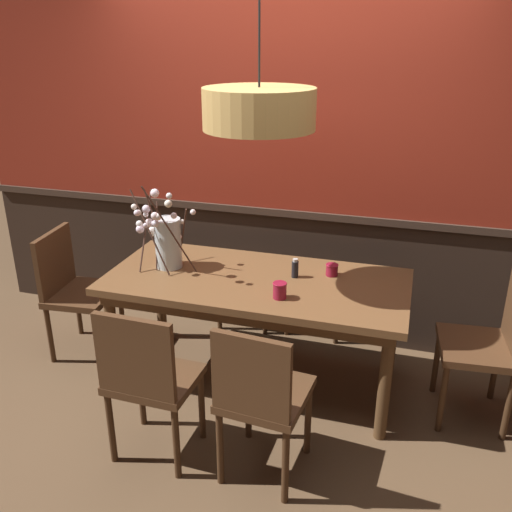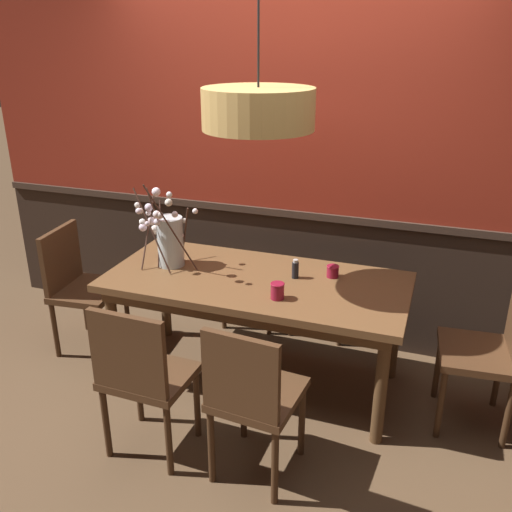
{
  "view_description": "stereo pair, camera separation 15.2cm",
  "coord_description": "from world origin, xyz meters",
  "px_view_note": "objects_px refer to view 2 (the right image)",
  "views": [
    {
      "loc": [
        0.89,
        -2.98,
        2.15
      ],
      "look_at": [
        0.0,
        0.0,
        0.88
      ],
      "focal_mm": 38.99,
      "sensor_mm": 36.0,
      "label": 1
    },
    {
      "loc": [
        1.03,
        -2.93,
        2.15
      ],
      "look_at": [
        0.0,
        0.0,
        0.88
      ],
      "focal_mm": 38.99,
      "sensor_mm": 36.0,
      "label": 2
    }
  ],
  "objects_px": {
    "dining_table": "(256,291)",
    "vase_with_blossoms": "(168,240)",
    "chair_head_east_end": "(493,344)",
    "candle_holder_nearer_center": "(333,271)",
    "condiment_bottle": "(295,269)",
    "chair_near_side_right": "(252,394)",
    "chair_near_side_left": "(142,373)",
    "chair_far_side_left": "(255,254)",
    "chair_head_west_end": "(78,282)",
    "pendant_lamp": "(258,109)",
    "chair_far_side_right": "(326,263)",
    "candle_holder_nearer_edge": "(277,291)"
  },
  "relations": [
    {
      "from": "dining_table",
      "to": "vase_with_blossoms",
      "type": "height_order",
      "value": "vase_with_blossoms"
    },
    {
      "from": "chair_head_east_end",
      "to": "candle_holder_nearer_center",
      "type": "distance_m",
      "value": 0.99
    },
    {
      "from": "condiment_bottle",
      "to": "vase_with_blossoms",
      "type": "bearing_deg",
      "value": -174.64
    },
    {
      "from": "dining_table",
      "to": "chair_near_side_right",
      "type": "distance_m",
      "value": 0.87
    },
    {
      "from": "chair_near_side_left",
      "to": "chair_head_east_end",
      "type": "distance_m",
      "value": 1.93
    },
    {
      "from": "chair_far_side_left",
      "to": "vase_with_blossoms",
      "type": "distance_m",
      "value": 0.96
    },
    {
      "from": "chair_head_west_end",
      "to": "pendant_lamp",
      "type": "distance_m",
      "value": 1.87
    },
    {
      "from": "chair_far_side_left",
      "to": "chair_far_side_right",
      "type": "distance_m",
      "value": 0.56
    },
    {
      "from": "vase_with_blossoms",
      "to": "candle_holder_nearer_edge",
      "type": "height_order",
      "value": "vase_with_blossoms"
    },
    {
      "from": "dining_table",
      "to": "pendant_lamp",
      "type": "height_order",
      "value": "pendant_lamp"
    },
    {
      "from": "chair_head_west_end",
      "to": "candle_holder_nearer_center",
      "type": "relative_size",
      "value": 11.22
    },
    {
      "from": "chair_head_west_end",
      "to": "chair_near_side_left",
      "type": "bearing_deg",
      "value": -40.41
    },
    {
      "from": "chair_far_side_right",
      "to": "candle_holder_nearer_edge",
      "type": "bearing_deg",
      "value": -92.61
    },
    {
      "from": "chair_head_east_end",
      "to": "chair_far_side_left",
      "type": "xyz_separation_m",
      "value": [
        -1.69,
        0.82,
        0.0
      ]
    },
    {
      "from": "chair_far_side_right",
      "to": "chair_near_side_right",
      "type": "bearing_deg",
      "value": -89.55
    },
    {
      "from": "chair_near_side_left",
      "to": "chair_head_east_end",
      "type": "xyz_separation_m",
      "value": [
        1.71,
        0.88,
        0.02
      ]
    },
    {
      "from": "chair_far_side_left",
      "to": "candle_holder_nearer_center",
      "type": "xyz_separation_m",
      "value": [
        0.74,
        -0.66,
        0.24
      ]
    },
    {
      "from": "pendant_lamp",
      "to": "candle_holder_nearer_edge",
      "type": "bearing_deg",
      "value": -39.96
    },
    {
      "from": "chair_far_side_left",
      "to": "candle_holder_nearer_edge",
      "type": "xyz_separation_m",
      "value": [
        0.51,
        -1.06,
        0.25
      ]
    },
    {
      "from": "chair_near_side_right",
      "to": "vase_with_blossoms",
      "type": "relative_size",
      "value": 1.56
    },
    {
      "from": "chair_far_side_left",
      "to": "candle_holder_nearer_center",
      "type": "distance_m",
      "value": 1.02
    },
    {
      "from": "chair_near_side_left",
      "to": "chair_far_side_left",
      "type": "relative_size",
      "value": 0.94
    },
    {
      "from": "chair_far_side_left",
      "to": "candle_holder_nearer_center",
      "type": "height_order",
      "value": "chair_far_side_left"
    },
    {
      "from": "chair_far_side_left",
      "to": "vase_with_blossoms",
      "type": "bearing_deg",
      "value": -109.54
    },
    {
      "from": "chair_near_side_left",
      "to": "chair_near_side_right",
      "type": "distance_m",
      "value": 0.59
    },
    {
      "from": "dining_table",
      "to": "chair_far_side_right",
      "type": "bearing_deg",
      "value": 73.5
    },
    {
      "from": "candle_holder_nearer_center",
      "to": "pendant_lamp",
      "type": "distance_m",
      "value": 1.1
    },
    {
      "from": "chair_head_east_end",
      "to": "pendant_lamp",
      "type": "relative_size",
      "value": 0.9
    },
    {
      "from": "chair_near_side_left",
      "to": "chair_near_side_right",
      "type": "bearing_deg",
      "value": 2.88
    },
    {
      "from": "chair_near_side_left",
      "to": "candle_holder_nearer_edge",
      "type": "xyz_separation_m",
      "value": [
        0.53,
        0.63,
        0.27
      ]
    },
    {
      "from": "chair_near_side_right",
      "to": "candle_holder_nearer_edge",
      "type": "xyz_separation_m",
      "value": [
        -0.06,
        0.6,
        0.27
      ]
    },
    {
      "from": "candle_holder_nearer_edge",
      "to": "vase_with_blossoms",
      "type": "bearing_deg",
      "value": 163.92
    },
    {
      "from": "dining_table",
      "to": "chair_far_side_right",
      "type": "relative_size",
      "value": 1.96
    },
    {
      "from": "chair_near_side_left",
      "to": "chair_head_west_end",
      "type": "bearing_deg",
      "value": 139.59
    },
    {
      "from": "chair_near_side_right",
      "to": "candle_holder_nearer_center",
      "type": "xyz_separation_m",
      "value": [
        0.17,
        1.0,
        0.26
      ]
    },
    {
      "from": "chair_head_east_end",
      "to": "chair_far_side_right",
      "type": "relative_size",
      "value": 1.0
    },
    {
      "from": "pendant_lamp",
      "to": "candle_holder_nearer_center",
      "type": "bearing_deg",
      "value": 33.59
    },
    {
      "from": "vase_with_blossoms",
      "to": "chair_far_side_right",
      "type": "bearing_deg",
      "value": 44.71
    },
    {
      "from": "chair_near_side_left",
      "to": "condiment_bottle",
      "type": "xyz_separation_m",
      "value": [
        0.55,
        0.94,
        0.28
      ]
    },
    {
      "from": "chair_near_side_left",
      "to": "chair_head_east_end",
      "type": "bearing_deg",
      "value": 27.12
    },
    {
      "from": "chair_head_west_end",
      "to": "vase_with_blossoms",
      "type": "height_order",
      "value": "vase_with_blossoms"
    },
    {
      "from": "chair_near_side_left",
      "to": "candle_holder_nearer_center",
      "type": "xyz_separation_m",
      "value": [
        0.76,
        1.03,
        0.26
      ]
    },
    {
      "from": "chair_near_side_left",
      "to": "pendant_lamp",
      "type": "bearing_deg",
      "value": 64.5
    },
    {
      "from": "dining_table",
      "to": "chair_near_side_right",
      "type": "relative_size",
      "value": 2.07
    },
    {
      "from": "chair_near_side_left",
      "to": "chair_far_side_right",
      "type": "bearing_deg",
      "value": 71.27
    },
    {
      "from": "candle_holder_nearer_center",
      "to": "pendant_lamp",
      "type": "xyz_separation_m",
      "value": [
        -0.4,
        -0.26,
        0.99
      ]
    },
    {
      "from": "chair_near_side_left",
      "to": "chair_head_east_end",
      "type": "relative_size",
      "value": 0.95
    },
    {
      "from": "candle_holder_nearer_center",
      "to": "pendant_lamp",
      "type": "bearing_deg",
      "value": -146.41
    },
    {
      "from": "dining_table",
      "to": "chair_head_east_end",
      "type": "distance_m",
      "value": 1.39
    },
    {
      "from": "candle_holder_nearer_center",
      "to": "candle_holder_nearer_edge",
      "type": "bearing_deg",
      "value": -120.1
    }
  ]
}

